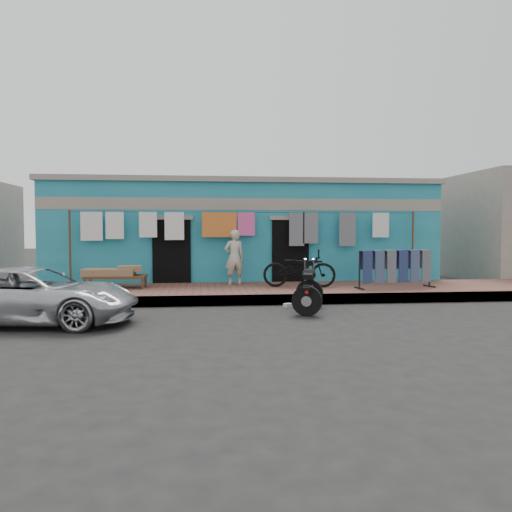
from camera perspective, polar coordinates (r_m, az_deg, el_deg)
The scene contains 14 objects.
ground at distance 10.42m, azimuth 1.20°, elevation -6.91°, with size 80.00×80.00×0.00m, color black.
sidewalk at distance 13.35m, azimuth -0.46°, elevation -4.17°, with size 28.00×3.00×0.25m, color brown.
curb at distance 11.92m, azimuth 0.23°, elevation -5.04°, with size 28.00×0.10×0.25m, color gray.
building at distance 17.21m, azimuth -1.80°, elevation 2.64°, with size 12.20×5.20×3.36m.
clothesline at distance 14.46m, azimuth -2.31°, elevation 3.09°, with size 10.06×0.06×2.10m.
car at distance 10.39m, azimuth -24.12°, elevation -4.07°, with size 1.81×3.98×1.12m, color silver.
seated_person at distance 14.12m, azimuth -2.51°, elevation -0.13°, with size 0.56×0.37×1.54m, color beige.
bicycle at distance 13.46m, azimuth 4.96°, elevation -0.92°, with size 0.68×1.93×1.25m, color black.
motorcycle at distance 11.09m, azimuth 6.00°, elevation -3.48°, with size 1.00×1.78×1.09m, color black, non-canonical shape.
charpoy at distance 13.75m, azimuth -15.71°, elevation -2.37°, with size 1.68×0.82×0.56m, color brown, non-canonical shape.
jeans_rack at distance 13.75m, azimuth 15.63°, elevation -1.37°, with size 2.21×0.72×1.04m, color black, non-canonical shape.
litter_a at distance 11.68m, azimuth 3.66°, elevation -5.63°, with size 0.18×0.14×0.08m, color silver.
litter_b at distance 11.75m, azimuth 5.58°, elevation -5.57°, with size 0.17×0.13×0.09m, color silver.
litter_c at distance 11.19m, azimuth 6.34°, elevation -6.05°, with size 0.18×0.14×0.07m, color silver.
Camera 1 is at (-1.32, -10.18, 1.79)m, focal length 35.00 mm.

